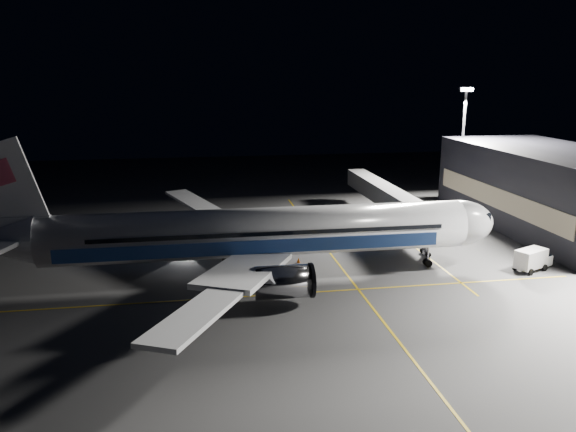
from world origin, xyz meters
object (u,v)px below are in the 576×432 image
Objects in this scene: airliner at (251,234)px; floodlight_mast_north at (463,135)px; safety_cone_c at (299,260)px; safety_cone_b at (266,249)px; safety_cone_a at (287,254)px; baggage_tug at (188,246)px; service_truck at (533,259)px; jet_bridge at (391,198)px.

airliner is 2.97× the size of floodlight_mast_north.
safety_cone_b is at bearing 121.16° from safety_cone_c.
floodlight_mast_north reaches higher than safety_cone_a.
airliner is 13.64m from baggage_tug.
safety_cone_c reaches higher than safety_cone_b.
floodlight_mast_north is at bearing 38.82° from safety_cone_c.
baggage_tug is at bearing 154.09° from safety_cone_c.
floodlight_mast_north is 31.60× the size of safety_cone_a.
safety_cone_a reaches higher than safety_cone_c.
airliner is at bearing 149.90° from service_truck.
airliner is 11.11m from safety_cone_b.
safety_cone_b is at bearing 0.62° from baggage_tug.
floodlight_mast_north is 38.76× the size of safety_cone_b.
airliner is 115.11× the size of safety_cone_b.
airliner is at bearing -48.52° from baggage_tug.
safety_cone_b is at bearing 127.11° from safety_cone_a.
safety_cone_c is at bearing -140.04° from jet_bridge.
airliner reaches higher than safety_cone_b.
service_truck reaches higher than safety_cone_b.
jet_bridge reaches higher than safety_cone_c.
baggage_tug is 10.40m from safety_cone_b.
jet_bridge is 52.52× the size of safety_cone_a.
jet_bridge reaches higher than safety_cone_b.
service_truck is at bearing -102.15° from floodlight_mast_north.
airliner is 23.20× the size of baggage_tug.
jet_bridge is 64.41× the size of safety_cone_b.
floodlight_mast_north reaches higher than service_truck.
airliner reaches higher than safety_cone_c.
airliner is 11.16× the size of service_truck.
airliner is 1.79× the size of jet_bridge.
service_truck is 28.16m from safety_cone_c.
service_truck is 2.08× the size of baggage_tug.
safety_cone_a is (12.58, -4.10, -0.49)m from baggage_tug.
floodlight_mast_north is 31.78× the size of safety_cone_c.
service_truck is at bearing -15.00° from safety_cone_c.
jet_bridge is 22.27m from safety_cone_b.
floodlight_mast_north reaches higher than baggage_tug.
airliner is at bearing -142.09° from floodlight_mast_north.
safety_cone_a is 2.75m from safety_cone_c.
service_truck reaches higher than safety_cone_c.
safety_cone_b is (10.32, -1.12, -0.55)m from baggage_tug.
service_truck is (10.41, -21.34, -3.17)m from jet_bridge.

